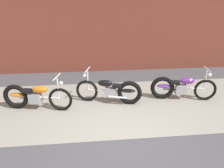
{
  "coord_description": "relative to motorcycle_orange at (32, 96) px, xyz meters",
  "views": [
    {
      "loc": [
        -0.75,
        -4.05,
        3.0
      ],
      "look_at": [
        -0.16,
        1.52,
        0.75
      ],
      "focal_mm": 34.98,
      "sensor_mm": 36.0,
      "label": 1
    }
  ],
  "objects": [
    {
      "name": "brick_building_wall",
      "position": [
        2.39,
        3.49,
        2.03
      ],
      "size": [
        36.0,
        0.5,
        4.85
      ],
      "primitive_type": "cube",
      "color": "brown",
      "rests_on": "ground"
    },
    {
      "name": "motorcycle_orange",
      "position": [
        0.0,
        0.0,
        0.0
      ],
      "size": [
        1.99,
        0.7,
        1.03
      ],
      "rotation": [
        0.0,
        0.0,
        -0.2
      ],
      "color": "black",
      "rests_on": "ground"
    },
    {
      "name": "motorcycle_purple",
      "position": [
        4.35,
        0.19,
        0.0
      ],
      "size": [
        1.99,
        0.69,
        1.03
      ],
      "rotation": [
        0.0,
        0.0,
        -0.19
      ],
      "color": "black",
      "rests_on": "ground"
    },
    {
      "name": "ground_plane",
      "position": [
        2.39,
        -1.71,
        -0.4
      ],
      "size": [
        80.0,
        80.0,
        0.0
      ],
      "primitive_type": "plane",
      "color": "#47474C"
    },
    {
      "name": "motorcycle_black",
      "position": [
        2.3,
        0.15,
        0.0
      ],
      "size": [
        1.96,
        0.77,
        1.03
      ],
      "rotation": [
        0.0,
        0.0,
        2.88
      ],
      "color": "black",
      "rests_on": "ground"
    },
    {
      "name": "sidewalk_slab",
      "position": [
        2.39,
        0.04,
        -0.4
      ],
      "size": [
        36.0,
        3.5,
        0.01
      ],
      "primitive_type": "cube",
      "color": "gray",
      "rests_on": "ground"
    }
  ]
}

